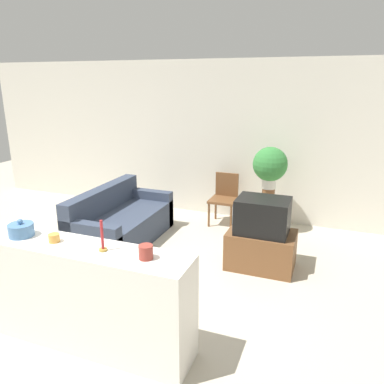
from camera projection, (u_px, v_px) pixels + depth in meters
The scene contains 13 objects.
ground_plane at pixel (93, 314), 3.94m from camera, with size 14.00×14.00×0.00m, color beige.
wall_back at pixel (202, 139), 6.62m from camera, with size 9.00×0.06×2.70m.
couch at pixel (120, 223), 5.64m from camera, with size 0.88×1.77×0.81m.
tv_stand at pixel (261, 250), 4.86m from camera, with size 0.86×0.57×0.49m.
television at pixel (262, 216), 4.73m from camera, with size 0.67×0.49×0.45m.
wooden_chair at pixel (225, 196), 6.32m from camera, with size 0.44×0.44×0.85m.
plant_stand at pixel (267, 210), 5.99m from camera, with size 0.20×0.20×0.73m.
potted_plant at pixel (270, 165), 5.78m from camera, with size 0.53×0.53×0.65m.
foreground_counter at pixel (65, 291), 3.46m from camera, with size 2.47×0.44×0.97m.
decorative_bowl at pixel (21, 230), 3.45m from camera, with size 0.23×0.23×0.17m.
candle_jar at pixel (54, 238), 3.33m from camera, with size 0.10×0.10×0.08m.
candlestick at pixel (102, 241), 3.14m from camera, with size 0.07×0.07×0.28m.
coffee_tin at pixel (146, 252), 3.01m from camera, with size 0.12×0.12×0.12m.
Camera 1 is at (2.18, -2.81, 2.36)m, focal length 35.00 mm.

